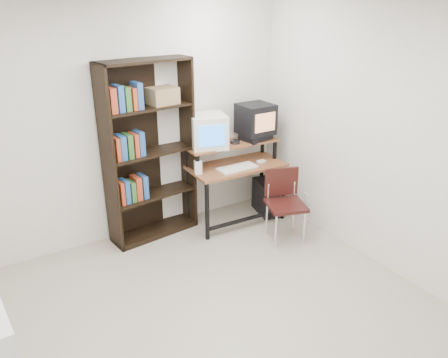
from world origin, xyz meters
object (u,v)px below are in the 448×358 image
bookshelf (148,151)px  crt_tv (256,119)px  school_chair (284,198)px  crt_monitor (208,131)px  computer_desk (236,169)px  pc_tower (266,197)px

bookshelf → crt_tv: bearing=-13.4°
school_chair → bookshelf: (-1.24, 0.89, 0.52)m
school_chair → bookshelf: 1.61m
crt_monitor → crt_tv: crt_tv is taller
computer_desk → crt_monitor: 0.58m
crt_monitor → school_chair: 1.16m
school_chair → bookshelf: size_ratio=0.40×
bookshelf → pc_tower: bearing=-17.6°
pc_tower → school_chair: bearing=-96.6°
crt_monitor → bookshelf: bookshelf is taller
crt_tv → bookshelf: (-1.34, 0.16, -0.21)m
computer_desk → bookshelf: size_ratio=0.58×
pc_tower → school_chair: 0.70m
computer_desk → crt_monitor: crt_monitor is taller
pc_tower → computer_desk: bearing=-173.2°
crt_tv → crt_monitor: bearing=173.3°
crt_monitor → pc_tower: crt_monitor is taller
pc_tower → school_chair: school_chair is taller
computer_desk → pc_tower: (0.44, -0.04, -0.47)m
school_chair → pc_tower: bearing=90.3°
crt_monitor → crt_tv: bearing=11.2°
crt_tv → bookshelf: size_ratio=0.19×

